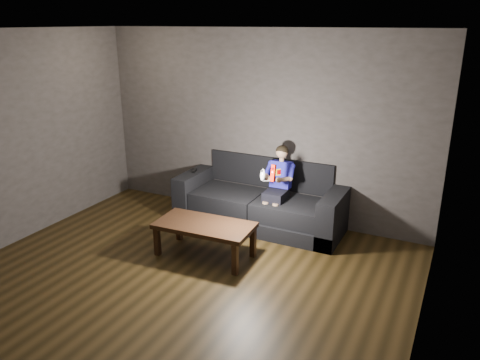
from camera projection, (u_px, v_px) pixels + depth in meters
The scene contains 10 objects.
floor at pixel (163, 295), 5.00m from camera, with size 5.00×5.00×0.00m, color black.
back_wall at pixel (260, 126), 6.68m from camera, with size 5.00×0.04×2.70m, color #36322F.
right_wall at pixel (428, 222), 3.51m from camera, with size 0.04×5.00×2.70m, color #36322F.
ceiling at pixel (147, 30), 4.12m from camera, with size 5.00×5.00×0.02m, color silver.
sofa at pixel (262, 203), 6.70m from camera, with size 2.38×1.03×0.92m.
child at pixel (279, 179), 6.39m from camera, with size 0.42×0.51×1.02m.
wii_remote_red at pixel (273, 173), 5.95m from camera, with size 0.06×0.08×0.22m.
nunchuk_white at pixel (263, 175), 6.03m from camera, with size 0.08×0.11×0.17m.
wii_remote_black at pixel (195, 171), 6.96m from camera, with size 0.08×0.16×0.03m.
coffee_table at pixel (205, 228), 5.72m from camera, with size 1.22×0.66×0.43m.
Camera 1 is at (2.66, -3.51, 2.78)m, focal length 35.00 mm.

